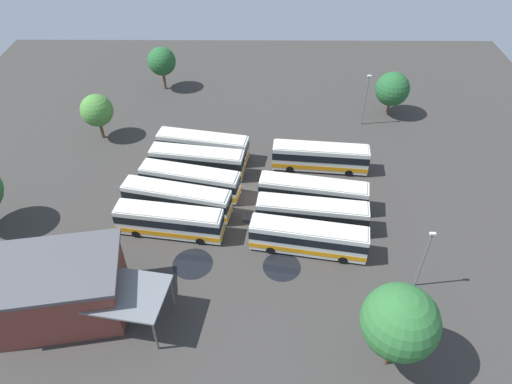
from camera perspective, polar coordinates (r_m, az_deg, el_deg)
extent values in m
plane|color=#383533|center=(56.90, -0.79, -0.79)|extent=(95.44, 95.44, 0.00)
cube|color=silver|center=(60.87, 7.89, 4.25)|extent=(12.46, 3.63, 3.17)
cube|color=beige|center=(59.91, 8.03, 5.52)|extent=(11.95, 3.39, 0.14)
cube|color=black|center=(60.57, 7.93, 4.64)|extent=(12.52, 3.68, 1.01)
cube|color=orange|center=(61.40, 7.81, 3.59)|extent=(12.52, 3.68, 0.63)
cube|color=black|center=(60.51, 2.10, 5.12)|extent=(0.26, 2.00, 1.17)
cylinder|color=black|center=(60.73, 4.18, 2.83)|extent=(1.02, 0.40, 1.00)
cylinder|color=black|center=(62.52, 4.29, 4.09)|extent=(1.02, 0.40, 1.00)
cylinder|color=black|center=(61.13, 11.33, 2.32)|extent=(1.02, 0.40, 1.00)
cylinder|color=black|center=(62.90, 11.23, 3.59)|extent=(1.02, 0.40, 1.00)
cube|color=silver|center=(55.17, 7.00, -0.14)|extent=(12.88, 4.58, 3.17)
cube|color=beige|center=(54.11, 7.14, 1.18)|extent=(12.35, 4.30, 0.14)
cube|color=black|center=(54.84, 7.04, 0.26)|extent=(12.95, 4.62, 1.01)
cube|color=orange|center=(55.75, 6.93, -0.83)|extent=(12.95, 4.62, 0.63)
cube|color=black|center=(55.23, 0.51, 1.10)|extent=(0.40, 1.98, 1.17)
cylinder|color=black|center=(55.44, 2.75, -1.49)|extent=(1.04, 0.47, 1.00)
cylinder|color=black|center=(57.11, 3.08, 0.00)|extent=(1.04, 0.47, 1.00)
cylinder|color=black|center=(55.33, 10.82, -2.45)|extent=(1.04, 0.47, 1.00)
cylinder|color=black|center=(57.01, 10.90, -0.92)|extent=(1.04, 0.47, 1.00)
cube|color=silver|center=(52.45, 6.86, -2.74)|extent=(12.57, 4.05, 3.17)
cube|color=beige|center=(51.33, 7.01, -1.41)|extent=(12.05, 3.79, 0.14)
cube|color=black|center=(52.11, 6.91, -2.34)|extent=(12.63, 4.09, 1.01)
cube|color=orange|center=(53.06, 6.79, -3.44)|extent=(12.63, 4.09, 0.63)
cube|color=black|center=(52.29, 0.15, -1.63)|extent=(0.32, 1.99, 1.17)
cylinder|color=black|center=(52.68, 2.52, -4.28)|extent=(1.03, 0.43, 1.00)
cylinder|color=black|center=(54.28, 2.77, -2.62)|extent=(1.03, 0.43, 1.00)
cylinder|color=black|center=(52.82, 10.84, -5.03)|extent=(1.03, 0.43, 1.00)
cylinder|color=black|center=(54.42, 10.83, -3.35)|extent=(1.03, 0.43, 1.00)
cube|color=silver|center=(49.79, 6.45, -5.67)|extent=(12.64, 4.53, 3.17)
cube|color=beige|center=(48.61, 6.59, -4.32)|extent=(12.12, 4.25, 0.14)
cube|color=black|center=(49.43, 6.49, -5.26)|extent=(12.71, 4.58, 1.01)
cube|color=orange|center=(50.44, 6.37, -6.36)|extent=(12.71, 4.58, 0.63)
cube|color=black|center=(49.82, -0.64, -4.30)|extent=(0.40, 1.98, 1.17)
cylinder|color=black|center=(50.24, 1.81, -7.13)|extent=(1.04, 0.47, 1.00)
cylinder|color=black|center=(51.76, 2.20, -5.31)|extent=(1.04, 0.47, 1.00)
cylinder|color=black|center=(50.15, 10.62, -8.18)|extent=(1.04, 0.47, 1.00)
cylinder|color=black|center=(51.67, 10.71, -6.32)|extent=(1.04, 0.47, 1.00)
cube|color=silver|center=(62.71, -6.52, 5.62)|extent=(12.35, 4.69, 3.17)
cube|color=beige|center=(61.78, -6.64, 6.87)|extent=(11.84, 4.40, 0.14)
cube|color=black|center=(62.42, -6.56, 5.99)|extent=(12.42, 4.74, 1.01)
cube|color=orange|center=(63.22, -6.46, 4.96)|extent=(12.42, 4.74, 0.63)
cube|color=black|center=(64.28, -11.78, 6.59)|extent=(0.44, 1.97, 1.17)
cylinder|color=black|center=(63.78, -9.95, 4.36)|extent=(1.04, 0.48, 1.00)
cylinder|color=black|center=(65.46, -9.32, 5.51)|extent=(1.04, 0.48, 1.00)
cylinder|color=black|center=(61.75, -3.38, 3.61)|extent=(1.04, 0.48, 1.00)
cylinder|color=black|center=(63.49, -2.89, 4.81)|extent=(1.04, 0.48, 1.00)
cube|color=silver|center=(60.06, -7.22, 3.75)|extent=(12.16, 4.19, 3.17)
cube|color=beige|center=(59.09, -7.36, 5.03)|extent=(11.66, 3.92, 0.14)
cube|color=black|center=(59.76, -7.26, 4.14)|extent=(12.23, 4.23, 1.01)
cube|color=orange|center=(60.60, -7.16, 3.09)|extent=(12.23, 4.23, 0.63)
cube|color=black|center=(61.46, -12.68, 4.67)|extent=(0.36, 1.99, 1.17)
cylinder|color=black|center=(61.08, -10.73, 2.38)|extent=(1.03, 0.45, 1.00)
cylinder|color=black|center=(62.74, -10.13, 3.64)|extent=(1.03, 0.45, 1.00)
cylinder|color=black|center=(59.26, -3.93, 1.72)|extent=(1.03, 0.45, 1.00)
cylinder|color=black|center=(60.97, -3.49, 3.04)|extent=(1.03, 0.45, 1.00)
cube|color=silver|center=(57.04, -8.09, 1.34)|extent=(12.38, 5.07, 3.17)
cube|color=beige|center=(56.01, -8.25, 2.64)|extent=(11.86, 4.77, 0.14)
cube|color=black|center=(56.72, -8.14, 1.73)|extent=(12.44, 5.11, 1.01)
cube|color=orange|center=(57.60, -8.01, 0.66)|extent=(12.44, 5.11, 0.63)
cube|color=black|center=(58.85, -13.72, 2.63)|extent=(0.50, 1.96, 1.17)
cylinder|color=black|center=(58.42, -11.80, 0.13)|extent=(1.04, 0.51, 1.00)
cylinder|color=black|center=(59.96, -11.00, 1.49)|extent=(1.04, 0.51, 1.00)
cylinder|color=black|center=(56.09, -4.72, -1.01)|extent=(1.04, 0.51, 1.00)
cylinder|color=black|center=(57.69, -4.08, 0.43)|extent=(1.04, 0.51, 1.00)
cube|color=silver|center=(54.72, -9.69, -0.89)|extent=(12.89, 5.16, 3.17)
cube|color=beige|center=(53.65, -9.88, 0.43)|extent=(12.35, 4.86, 0.14)
cube|color=black|center=(54.39, -9.75, -0.49)|extent=(12.96, 5.21, 1.01)
cube|color=orange|center=(55.31, -9.59, -1.57)|extent=(12.96, 5.21, 0.63)
cube|color=black|center=(56.75, -15.73, 0.56)|extent=(0.50, 1.96, 1.17)
cylinder|color=black|center=(56.32, -13.65, -2.06)|extent=(1.04, 0.51, 1.00)
cylinder|color=black|center=(57.77, -12.78, -0.59)|extent=(1.04, 0.51, 1.00)
cylinder|color=black|center=(53.74, -6.04, -3.41)|extent=(1.04, 0.51, 1.00)
cylinder|color=black|center=(55.26, -5.33, -1.83)|extent=(1.04, 0.51, 1.00)
cube|color=silver|center=(52.16, -10.58, -3.56)|extent=(12.06, 4.11, 3.17)
cube|color=beige|center=(51.03, -10.80, -2.24)|extent=(11.57, 3.85, 0.14)
cube|color=black|center=(51.81, -10.65, -3.16)|extent=(12.13, 4.16, 1.01)
cube|color=orange|center=(52.77, -10.46, -4.25)|extent=(12.13, 4.16, 0.63)
cube|color=black|center=(53.76, -16.68, -2.34)|extent=(0.35, 1.99, 1.17)
cylinder|color=black|center=(53.56, -14.49, -4.98)|extent=(1.03, 0.44, 1.00)
cylinder|color=black|center=(54.99, -13.72, -3.34)|extent=(1.03, 0.44, 1.00)
cylinder|color=black|center=(51.47, -6.85, -6.00)|extent=(1.03, 0.44, 1.00)
cylinder|color=black|center=(52.96, -6.27, -4.25)|extent=(1.03, 0.44, 1.00)
cube|color=brown|center=(47.35, -23.08, -11.09)|extent=(12.34, 9.27, 5.92)
cube|color=#4C4C51|center=(45.09, -24.11, -8.59)|extent=(13.08, 9.83, 0.36)
cube|color=black|center=(47.45, -15.82, -12.08)|extent=(0.36, 1.79, 2.20)
cube|color=slate|center=(44.06, -17.36, -11.57)|extent=(10.56, 6.88, 0.20)
cylinder|color=#59595B|center=(46.54, -23.28, -14.26)|extent=(0.20, 0.20, 4.09)
cylinder|color=#59595B|center=(48.80, -20.73, -9.92)|extent=(0.20, 0.20, 4.09)
cylinder|color=#59595B|center=(43.03, -12.27, -16.89)|extent=(0.20, 0.20, 4.09)
cylinder|color=#59595B|center=(45.47, -10.28, -11.99)|extent=(0.20, 0.20, 4.09)
cylinder|color=slate|center=(70.18, 13.24, 10.78)|extent=(0.16, 0.16, 7.66)
cube|color=silver|center=(68.32, 13.76, 13.67)|extent=(0.56, 0.28, 0.20)
cylinder|color=slate|center=(47.80, 19.81, -8.03)|extent=(0.16, 0.16, 7.26)
cube|color=silver|center=(45.16, 20.89, -4.82)|extent=(0.56, 0.28, 0.20)
cylinder|color=brown|center=(74.91, 15.93, 9.88)|extent=(0.44, 0.44, 2.21)
sphere|color=#235B2D|center=(73.37, 16.40, 12.05)|extent=(5.04, 5.04, 5.04)
cylinder|color=brown|center=(70.21, -18.42, 7.26)|extent=(0.44, 0.44, 2.57)
sphere|color=#478438|center=(68.61, -18.97, 9.47)|extent=(4.47, 4.47, 4.47)
cylinder|color=brown|center=(43.22, 16.06, -18.32)|extent=(0.44, 0.44, 3.50)
sphere|color=#2D6B33|center=(39.61, 17.26, -15.00)|extent=(6.27, 6.27, 6.27)
cylinder|color=brown|center=(80.58, -11.18, 13.29)|extent=(0.44, 0.44, 2.97)
sphere|color=#235B2D|center=(79.10, -11.50, 15.47)|extent=(4.52, 4.52, 4.52)
cylinder|color=black|center=(50.06, -7.77, -8.72)|extent=(4.30, 4.30, 0.01)
cylinder|color=black|center=(54.26, -0.97, -3.32)|extent=(1.65, 1.65, 0.01)
cylinder|color=black|center=(49.42, 3.19, -9.15)|extent=(4.02, 4.02, 0.01)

